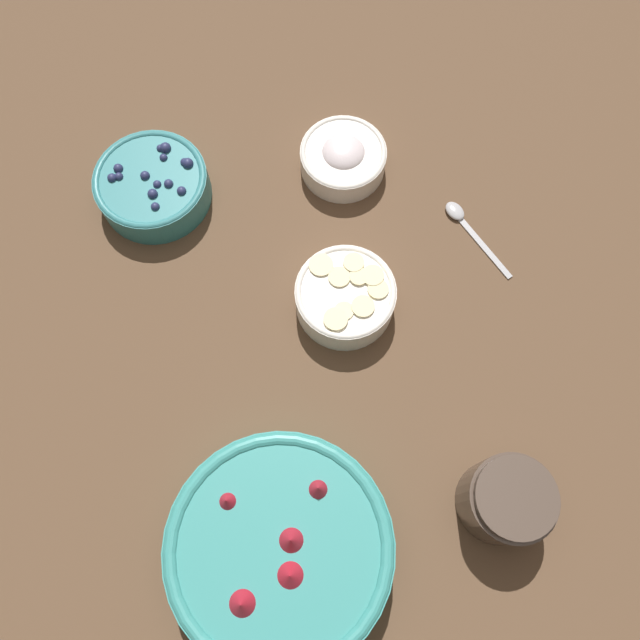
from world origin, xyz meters
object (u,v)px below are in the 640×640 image
Objects in this scene: bowl_strawberries at (280,548)px; bowl_bananas at (345,296)px; bowl_blueberries at (153,185)px; jar_chocolate at (505,500)px; bowl_cream at (343,157)px.

bowl_strawberries is 1.94× the size of bowl_bananas.
jar_chocolate is at bearing 32.75° from bowl_blueberries.
bowl_bananas is (-0.28, 0.15, -0.01)m from bowl_strawberries.
bowl_bananas is (0.22, 0.22, 0.00)m from bowl_blueberries.
bowl_cream is at bearing 86.47° from bowl_blueberries.
jar_chocolate is at bearing 21.29° from bowl_bananas.
bowl_strawberries is 1.62× the size of bowl_blueberries.
bowl_cream is 0.50m from jar_chocolate.
bowl_blueberries reaches higher than bowl_cream.
bowl_strawberries reaches higher than bowl_blueberries.
bowl_blueberries is 1.28× the size of bowl_cream.
jar_chocolate reaches higher than bowl_cream.
bowl_blueberries is at bearing -93.53° from bowl_cream.
bowl_strawberries is at bearing -92.36° from jar_chocolate.
bowl_strawberries is 2.56× the size of jar_chocolate.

